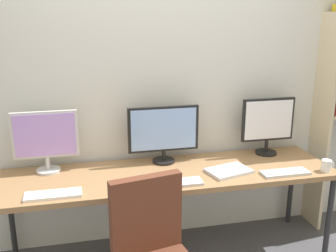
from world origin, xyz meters
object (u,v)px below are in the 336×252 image
object	(u,v)px
keyboard_left	(53,195)
keyboard_center	(177,183)
desk	(169,178)
keyboard_right	(285,173)
coffee_mug	(327,166)
monitor_right	(268,123)
monitor_center	(164,132)
laptop_closed	(229,171)
computer_mouse	(146,185)
monitor_left	(46,139)

from	to	relation	value
keyboard_left	keyboard_center	xyz separation A→B (m)	(0.84, 0.00, 0.00)
keyboard_left	desk	bearing A→B (deg)	15.31
desk	keyboard_left	size ratio (longest dim) A/B	6.90
desk	keyboard_right	world-z (taller)	keyboard_right
coffee_mug	monitor_right	bearing A→B (deg)	120.78
desk	monitor_center	xyz separation A→B (m)	(0.00, 0.21, 0.30)
laptop_closed	keyboard_center	bearing A→B (deg)	-179.67
monitor_right	laptop_closed	size ratio (longest dim) A/B	1.52
keyboard_left	computer_mouse	size ratio (longest dim) A/B	3.84
desk	monitor_center	world-z (taller)	monitor_center
desk	monitor_right	bearing A→B (deg)	13.27
computer_mouse	coffee_mug	size ratio (longest dim) A/B	0.91
laptop_closed	coffee_mug	xyz separation A→B (m)	(0.74, -0.14, 0.03)
keyboard_right	laptop_closed	xyz separation A→B (m)	(-0.40, 0.12, 0.00)
coffee_mug	monitor_left	bearing A→B (deg)	167.49
keyboard_left	monitor_center	bearing A→B (deg)	27.77
monitor_right	keyboard_left	world-z (taller)	monitor_right
monitor_right	keyboard_right	size ratio (longest dim) A/B	1.33
desk	keyboard_right	bearing A→B (deg)	-15.31
desk	coffee_mug	bearing A→B (deg)	-11.93
keyboard_center	desk	bearing A→B (deg)	90.00
keyboard_left	computer_mouse	world-z (taller)	computer_mouse
desk	monitor_right	xyz separation A→B (m)	(0.90, 0.21, 0.32)
monitor_center	keyboard_right	bearing A→B (deg)	-27.77
keyboard_left	computer_mouse	bearing A→B (deg)	0.21
monitor_left	computer_mouse	xyz separation A→B (m)	(0.68, -0.44, -0.25)
desk	keyboard_left	xyz separation A→B (m)	(-0.84, -0.23, 0.06)
laptop_closed	keyboard_right	bearing A→B (deg)	-31.79
monitor_right	monitor_left	bearing A→B (deg)	180.00
desk	monitor_right	distance (m)	0.98
desk	computer_mouse	world-z (taller)	computer_mouse
monitor_right	computer_mouse	distance (m)	1.23
desk	keyboard_right	distance (m)	0.87
monitor_right	keyboard_center	world-z (taller)	monitor_right
monitor_left	laptop_closed	xyz separation A→B (m)	(1.34, -0.32, -0.25)
monitor_center	keyboard_right	xyz separation A→B (m)	(0.84, -0.44, -0.25)
monitor_right	laptop_closed	xyz separation A→B (m)	(-0.46, -0.32, -0.26)
keyboard_left	coffee_mug	distance (m)	2.01
computer_mouse	monitor_left	bearing A→B (deg)	147.17
monitor_center	keyboard_right	size ratio (longest dim) A/B	1.56
desk	keyboard_right	xyz separation A→B (m)	(0.84, -0.23, 0.06)
keyboard_right	desk	bearing A→B (deg)	164.69
desk	keyboard_center	bearing A→B (deg)	-90.00
desk	keyboard_center	world-z (taller)	keyboard_center
monitor_center	computer_mouse	world-z (taller)	monitor_center
monitor_right	coffee_mug	size ratio (longest dim) A/B	4.59
keyboard_left	keyboard_right	distance (m)	1.68
monitor_left	keyboard_center	xyz separation A→B (m)	(0.90, -0.44, -0.25)
monitor_center	monitor_right	bearing A→B (deg)	-0.00
computer_mouse	laptop_closed	distance (m)	0.67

